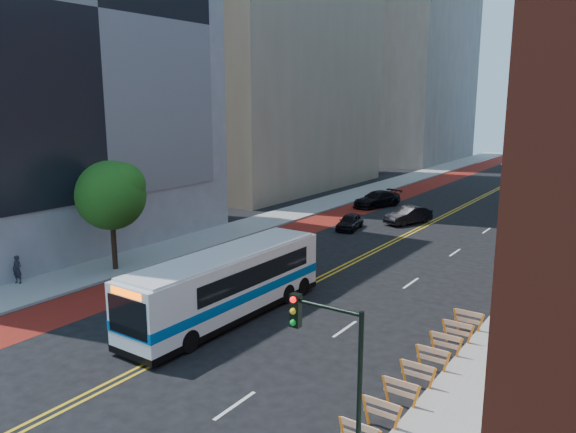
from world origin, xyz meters
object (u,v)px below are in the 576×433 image
at_px(pedestrian, 17,269).
at_px(traffic_signal, 330,356).
at_px(street_tree, 112,193).
at_px(car_b, 408,215).
at_px(transit_bus, 229,283).
at_px(car_c, 377,199).
at_px(car_a, 350,222).

bearing_deg(pedestrian, traffic_signal, -27.58).
distance_m(street_tree, pedestrian, 6.80).
distance_m(street_tree, car_b, 25.26).
xyz_separation_m(transit_bus, car_b, (-0.91, 24.80, -0.98)).
bearing_deg(car_b, car_c, 156.19).
relative_size(car_a, pedestrian, 2.33).
height_order(car_c, pedestrian, pedestrian).
bearing_deg(transit_bus, street_tree, 170.87).
bearing_deg(car_c, street_tree, -79.87).
bearing_deg(traffic_signal, car_c, 113.40).
bearing_deg(traffic_signal, transit_bus, 142.49).
distance_m(car_a, car_b, 5.66).
bearing_deg(car_b, car_a, -102.38).
height_order(street_tree, car_a, street_tree).
bearing_deg(street_tree, traffic_signal, -24.82).
relative_size(car_c, pedestrian, 3.30).
relative_size(traffic_signal, car_a, 1.35).
height_order(transit_bus, car_c, transit_bus).
relative_size(street_tree, car_b, 1.50).
height_order(car_a, pedestrian, pedestrian).
distance_m(transit_bus, pedestrian, 13.40).
bearing_deg(traffic_signal, pedestrian, 168.81).
xyz_separation_m(car_b, car_c, (-5.54, 5.53, 0.03)).
relative_size(traffic_signal, car_c, 0.95).
xyz_separation_m(transit_bus, pedestrian, (-13.01, -3.13, -0.76)).
bearing_deg(pedestrian, street_tree, 48.39).
relative_size(car_b, pedestrian, 2.77).
bearing_deg(traffic_signal, street_tree, 155.18).
bearing_deg(car_a, transit_bus, -88.86).
bearing_deg(transit_bus, pedestrian, -165.63).
bearing_deg(car_a, street_tree, -120.19).
bearing_deg(car_a, pedestrian, -121.35).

